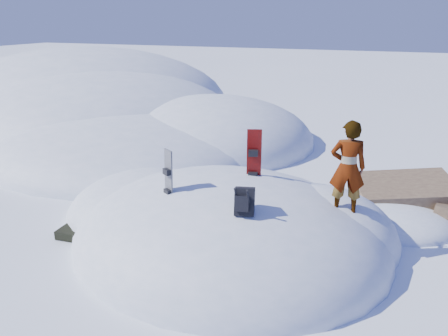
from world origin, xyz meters
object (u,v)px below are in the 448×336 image
(backpack, at_px, (244,202))
(person, at_px, (348,168))
(snowboard_red, at_px, (254,166))
(snowboard_dark, at_px, (168,184))

(backpack, relative_size, person, 0.32)
(snowboard_red, xyz_separation_m, person, (2.00, -0.27, 0.31))
(person, bearing_deg, snowboard_red, -19.60)
(backpack, height_order, person, person)
(snowboard_dark, distance_m, person, 3.56)
(snowboard_dark, relative_size, backpack, 2.41)
(snowboard_red, height_order, snowboard_dark, snowboard_red)
(backpack, bearing_deg, snowboard_red, 87.70)
(snowboard_red, relative_size, snowboard_dark, 1.17)
(snowboard_dark, xyz_separation_m, backpack, (1.73, -0.33, 0.02))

